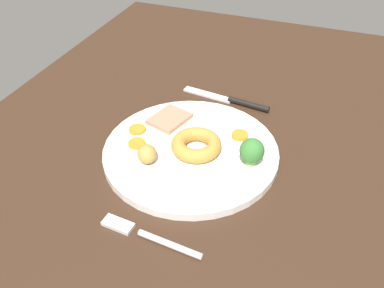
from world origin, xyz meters
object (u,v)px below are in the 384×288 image
(carrot_coin_back, at_px, (240,135))
(fork, at_px, (148,236))
(dinner_plate, at_px, (192,152))
(broccoli_floret, at_px, (252,151))
(knife, at_px, (233,101))
(yorkshire_pudding, at_px, (196,145))
(meat_slice_main, at_px, (170,119))
(carrot_coin_front, at_px, (137,143))
(carrot_coin_side, at_px, (137,129))
(roast_potato_left, at_px, (147,154))

(carrot_coin_back, height_order, fork, carrot_coin_back)
(dinner_plate, distance_m, carrot_coin_back, 0.09)
(broccoli_floret, bearing_deg, knife, 23.84)
(yorkshire_pudding, xyz_separation_m, knife, (0.18, -0.01, -0.02))
(meat_slice_main, xyz_separation_m, fork, (-0.25, -0.07, -0.01))
(knife, bearing_deg, yorkshire_pudding, 93.78)
(meat_slice_main, distance_m, knife, 0.15)
(carrot_coin_front, bearing_deg, meat_slice_main, -16.28)
(carrot_coin_side, bearing_deg, yorkshire_pudding, -97.40)
(carrot_coin_back, bearing_deg, carrot_coin_side, 104.75)
(carrot_coin_side, bearing_deg, broccoli_floret, -94.37)
(yorkshire_pudding, bearing_deg, roast_potato_left, 129.25)
(meat_slice_main, relative_size, carrot_coin_back, 2.44)
(roast_potato_left, bearing_deg, knife, -17.92)
(dinner_plate, xyz_separation_m, yorkshire_pudding, (-0.00, -0.01, 0.02))
(carrot_coin_front, bearing_deg, fork, -149.20)
(yorkshire_pudding, distance_m, carrot_coin_side, 0.12)
(meat_slice_main, height_order, carrot_coin_back, meat_slice_main)
(carrot_coin_side, distance_m, broccoli_floret, 0.21)
(meat_slice_main, xyz_separation_m, knife, (0.12, -0.09, -0.01))
(carrot_coin_back, distance_m, broccoli_floret, 0.07)
(yorkshire_pudding, relative_size, knife, 0.45)
(carrot_coin_side, bearing_deg, dinner_plate, -97.02)
(dinner_plate, xyz_separation_m, carrot_coin_front, (-0.02, 0.09, 0.01))
(meat_slice_main, relative_size, carrot_coin_side, 2.31)
(fork, bearing_deg, roast_potato_left, -59.74)
(carrot_coin_front, relative_size, carrot_coin_side, 0.97)
(dinner_plate, height_order, fork, dinner_plate)
(knife, bearing_deg, carrot_coin_side, 60.09)
(fork, bearing_deg, carrot_coin_front, -54.22)
(carrot_coin_front, relative_size, broccoli_floret, 0.62)
(yorkshire_pudding, height_order, knife, yorkshire_pudding)
(dinner_plate, bearing_deg, knife, -6.25)
(carrot_coin_back, bearing_deg, carrot_coin_front, 117.48)
(meat_slice_main, height_order, knife, meat_slice_main)
(fork, distance_m, knife, 0.37)
(carrot_coin_front, height_order, broccoli_floret, broccoli_floret)
(dinner_plate, relative_size, carrot_coin_side, 9.75)
(meat_slice_main, relative_size, broccoli_floret, 1.47)
(fork, bearing_deg, yorkshire_pudding, -86.00)
(dinner_plate, height_order, roast_potato_left, roast_potato_left)
(yorkshire_pudding, relative_size, roast_potato_left, 2.34)
(meat_slice_main, distance_m, yorkshire_pudding, 0.10)
(carrot_coin_side, relative_size, broccoli_floret, 0.64)
(roast_potato_left, relative_size, carrot_coin_back, 1.25)
(roast_potato_left, distance_m, carrot_coin_back, 0.17)
(meat_slice_main, distance_m, carrot_coin_front, 0.09)
(carrot_coin_front, distance_m, fork, 0.19)
(carrot_coin_back, bearing_deg, dinner_plate, 131.78)
(yorkshire_pudding, height_order, carrot_coin_back, yorkshire_pudding)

